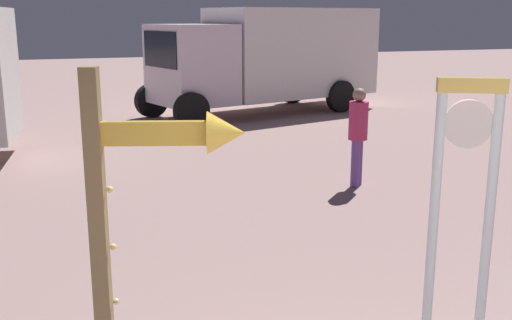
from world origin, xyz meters
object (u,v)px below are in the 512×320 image
(standing_clock, at_px, (462,208))
(arrow_sign, at_px, (147,208))
(person_distant, at_px, (358,132))
(box_truck_near, at_px, (271,56))

(standing_clock, bearing_deg, arrow_sign, 176.47)
(standing_clock, xyz_separation_m, person_distant, (2.01, 4.99, -0.48))
(arrow_sign, xyz_separation_m, person_distant, (4.20, 4.85, -0.67))
(standing_clock, distance_m, person_distant, 5.40)
(standing_clock, relative_size, box_truck_near, 0.32)
(standing_clock, distance_m, arrow_sign, 2.20)
(arrow_sign, xyz_separation_m, box_truck_near, (5.76, 12.61, 0.05))
(standing_clock, height_order, person_distant, standing_clock)
(standing_clock, xyz_separation_m, arrow_sign, (-2.19, 0.14, 0.20))
(arrow_sign, distance_m, person_distant, 6.45)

